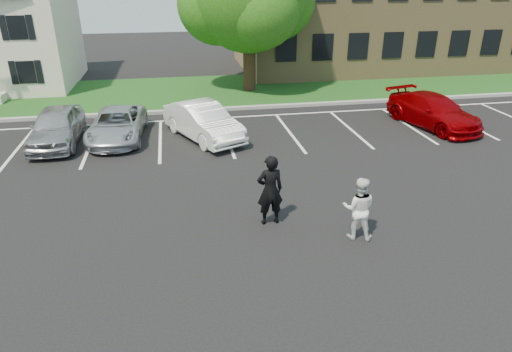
# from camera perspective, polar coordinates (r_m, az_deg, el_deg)

# --- Properties ---
(ground_plane) EXTENTS (90.00, 90.00, 0.00)m
(ground_plane) POSITION_cam_1_polar(r_m,az_deg,el_deg) (12.51, 0.84, -7.09)
(ground_plane) COLOR black
(ground_plane) RESTS_ON ground
(curb) EXTENTS (40.00, 0.30, 0.15)m
(curb) POSITION_cam_1_polar(r_m,az_deg,el_deg) (23.47, -4.93, 8.33)
(curb) COLOR #979791
(curb) RESTS_ON ground
(grass_strip) EXTENTS (44.00, 8.00, 0.08)m
(grass_strip) POSITION_cam_1_polar(r_m,az_deg,el_deg) (27.33, -5.82, 10.53)
(grass_strip) COLOR #1B4115
(grass_strip) RESTS_ON ground
(stall_lines) EXTENTS (34.00, 5.36, 0.01)m
(stall_lines) POSITION_cam_1_polar(r_m,az_deg,el_deg) (20.78, -0.19, 6.09)
(stall_lines) COLOR white
(stall_lines) RESTS_ON ground
(office_building) EXTENTS (22.40, 10.40, 8.30)m
(office_building) POSITION_cam_1_polar(r_m,az_deg,el_deg) (36.31, 16.93, 19.68)
(office_building) COLOR #997F51
(office_building) RESTS_ON ground
(man_black_suit) EXTENTS (0.78, 0.54, 2.03)m
(man_black_suit) POSITION_cam_1_polar(r_m,az_deg,el_deg) (12.51, 1.76, -1.79)
(man_black_suit) COLOR black
(man_black_suit) RESTS_ON ground
(man_white_shirt) EXTENTS (1.02, 0.92, 1.73)m
(man_white_shirt) POSITION_cam_1_polar(r_m,az_deg,el_deg) (12.19, 12.70, -3.97)
(man_white_shirt) COLOR white
(man_white_shirt) RESTS_ON ground
(car_silver_west) EXTENTS (1.80, 4.40, 1.49)m
(car_silver_west) POSITION_cam_1_polar(r_m,az_deg,el_deg) (20.24, -23.65, 5.70)
(car_silver_west) COLOR #AAAAAF
(car_silver_west) RESTS_ON ground
(car_silver_minivan) EXTENTS (2.39, 4.65, 1.25)m
(car_silver_minivan) POSITION_cam_1_polar(r_m,az_deg,el_deg) (20.01, -16.96, 6.15)
(car_silver_minivan) COLOR #B6B8BF
(car_silver_minivan) RESTS_ON ground
(car_white_sedan) EXTENTS (3.34, 4.75, 1.49)m
(car_white_sedan) POSITION_cam_1_polar(r_m,az_deg,el_deg) (19.33, -6.63, 6.79)
(car_white_sedan) COLOR white
(car_white_sedan) RESTS_ON ground
(car_red_compact) EXTENTS (3.07, 5.18, 1.41)m
(car_red_compact) POSITION_cam_1_polar(r_m,az_deg,el_deg) (22.30, 21.29, 7.57)
(car_red_compact) COLOR #830003
(car_red_compact) RESTS_ON ground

